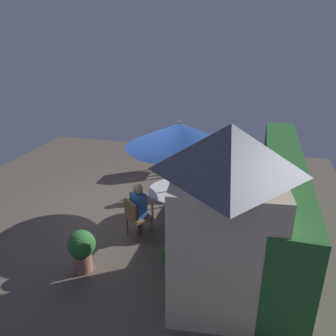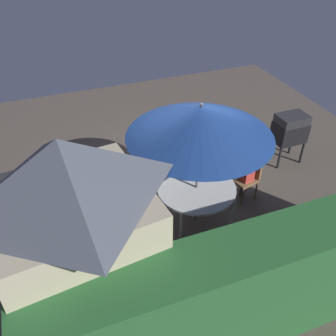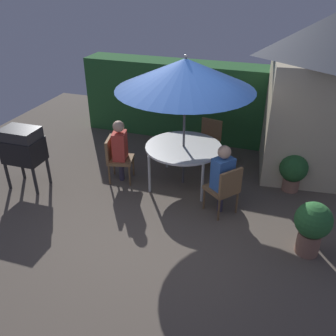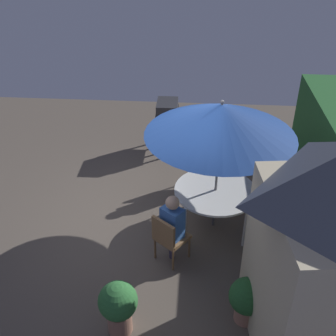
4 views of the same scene
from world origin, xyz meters
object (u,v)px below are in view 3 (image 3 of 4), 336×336
at_px(chair_toward_hedge, 209,138).
at_px(person_in_blue, 223,172).
at_px(garden_shed, 318,98).
at_px(potted_plant_by_shed, 312,225).
at_px(person_in_red, 120,144).
at_px(patio_umbrella, 185,74).
at_px(patio_table, 184,149).
at_px(potted_plant_by_grill, 293,170).
at_px(chair_near_shed, 116,156).
at_px(chair_far_side, 225,188).
at_px(bbq_grill, 23,146).

relative_size(chair_toward_hedge, person_in_blue, 0.71).
height_order(garden_shed, potted_plant_by_shed, garden_shed).
bearing_deg(person_in_red, patio_umbrella, 13.17).
distance_m(patio_table, potted_plant_by_shed, 2.69).
bearing_deg(potted_plant_by_grill, person_in_red, -167.83).
distance_m(patio_umbrella, chair_toward_hedge, 2.01).
relative_size(chair_near_shed, chair_far_side, 1.00).
xyz_separation_m(bbq_grill, person_in_red, (1.60, 0.78, -0.06)).
bearing_deg(person_in_blue, person_in_red, 168.53).
bearing_deg(patio_umbrella, person_in_blue, -38.40).
height_order(bbq_grill, chair_far_side, bbq_grill).
height_order(patio_umbrella, chair_near_shed, patio_umbrella).
height_order(potted_plant_by_grill, person_in_blue, person_in_blue).
relative_size(chair_far_side, person_in_blue, 0.71).
distance_m(chair_far_side, chair_toward_hedge, 2.02).
relative_size(chair_far_side, chair_toward_hedge, 1.00).
bearing_deg(chair_toward_hedge, person_in_red, -135.11).
relative_size(patio_table, patio_umbrella, 0.58).
relative_size(bbq_grill, potted_plant_by_grill, 1.63).
xyz_separation_m(chair_near_shed, person_in_blue, (2.16, -0.40, 0.26)).
relative_size(chair_far_side, person_in_red, 0.71).
bearing_deg(chair_near_shed, patio_umbrella, 13.17).
height_order(chair_toward_hedge, person_in_blue, person_in_blue).
height_order(patio_umbrella, potted_plant_by_shed, patio_umbrella).
height_order(patio_table, chair_near_shed, chair_near_shed).
height_order(bbq_grill, potted_plant_by_grill, bbq_grill).
height_order(chair_far_side, chair_toward_hedge, same).
distance_m(bbq_grill, chair_toward_hedge, 3.75).
bearing_deg(person_in_blue, potted_plant_by_grill, 44.32).
distance_m(chair_far_side, potted_plant_by_grill, 1.59).
distance_m(potted_plant_by_shed, person_in_blue, 1.60).
relative_size(bbq_grill, person_in_red, 0.95).
distance_m(chair_toward_hedge, potted_plant_by_shed, 3.24).
bearing_deg(bbq_grill, person_in_blue, 5.61).
relative_size(potted_plant_by_shed, potted_plant_by_grill, 1.17).
distance_m(bbq_grill, potted_plant_by_grill, 5.05).
bearing_deg(chair_far_side, garden_shed, 57.23).
bearing_deg(patio_table, potted_plant_by_shed, -29.59).
bearing_deg(chair_far_side, person_in_red, 167.52).
bearing_deg(potted_plant_by_grill, bbq_grill, -162.97).
bearing_deg(patio_table, chair_near_shed, -166.83).
distance_m(garden_shed, patio_table, 2.73).
bearing_deg(bbq_grill, garden_shed, 24.94).
xyz_separation_m(patio_table, patio_umbrella, (0.00, 0.00, 1.41)).
distance_m(chair_near_shed, chair_far_side, 2.27).
bearing_deg(chair_toward_hedge, bbq_grill, -143.96).
bearing_deg(potted_plant_by_grill, potted_plant_by_shed, -79.96).
bearing_deg(potted_plant_by_grill, chair_far_side, -132.60).
relative_size(garden_shed, patio_umbrella, 1.24).
height_order(potted_plant_by_shed, potted_plant_by_grill, potted_plant_by_shed).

